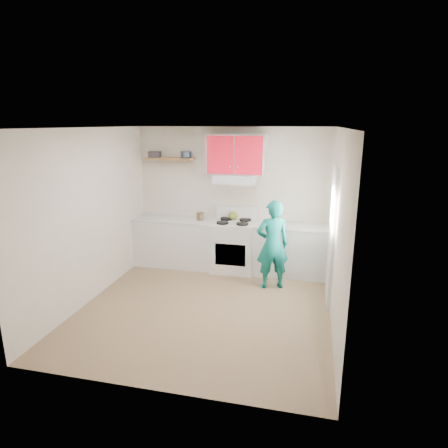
% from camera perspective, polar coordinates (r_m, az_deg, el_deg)
% --- Properties ---
extents(floor, '(3.80, 3.80, 0.00)m').
position_cam_1_polar(floor, '(5.86, -2.70, -12.21)').
color(floor, brown).
rests_on(floor, ground).
extents(ceiling, '(3.60, 3.80, 0.04)m').
position_cam_1_polar(ceiling, '(5.22, -3.06, 14.11)').
color(ceiling, white).
rests_on(ceiling, floor).
extents(back_wall, '(3.60, 0.04, 2.60)m').
position_cam_1_polar(back_wall, '(7.20, 1.26, 3.90)').
color(back_wall, beige).
rests_on(back_wall, floor).
extents(front_wall, '(3.60, 0.04, 2.60)m').
position_cam_1_polar(front_wall, '(3.70, -10.98, -7.09)').
color(front_wall, beige).
rests_on(front_wall, floor).
extents(left_wall, '(0.04, 3.80, 2.60)m').
position_cam_1_polar(left_wall, '(6.13, -19.29, 1.13)').
color(left_wall, beige).
rests_on(left_wall, floor).
extents(right_wall, '(0.04, 3.80, 2.60)m').
position_cam_1_polar(right_wall, '(5.21, 16.53, -0.96)').
color(right_wall, beige).
rests_on(right_wall, floor).
extents(door, '(0.05, 0.85, 2.05)m').
position_cam_1_polar(door, '(5.96, 15.75, -1.70)').
color(door, white).
rests_on(door, floor).
extents(door_glass, '(0.01, 0.55, 0.95)m').
position_cam_1_polar(door_glass, '(5.86, 15.78, 2.30)').
color(door_glass, white).
rests_on(door_glass, door).
extents(counter_left, '(1.52, 0.60, 0.90)m').
position_cam_1_polar(counter_left, '(7.41, -7.16, -2.68)').
color(counter_left, silver).
rests_on(counter_left, floor).
extents(counter_right, '(1.32, 0.60, 0.90)m').
position_cam_1_polar(counter_right, '(6.99, 9.92, -3.88)').
color(counter_right, silver).
rests_on(counter_right, floor).
extents(stove, '(0.76, 0.65, 0.92)m').
position_cam_1_polar(stove, '(7.08, 1.48, -3.31)').
color(stove, white).
rests_on(stove, floor).
extents(range_hood, '(0.76, 0.44, 0.15)m').
position_cam_1_polar(range_hood, '(6.90, 1.72, 6.75)').
color(range_hood, silver).
rests_on(range_hood, back_wall).
extents(upper_cabinets, '(1.02, 0.33, 0.70)m').
position_cam_1_polar(upper_cabinets, '(6.91, 1.84, 10.30)').
color(upper_cabinets, red).
rests_on(upper_cabinets, back_wall).
extents(shelf, '(0.90, 0.30, 0.04)m').
position_cam_1_polar(shelf, '(7.28, -7.98, 9.61)').
color(shelf, brown).
rests_on(shelf, back_wall).
extents(books, '(0.24, 0.19, 0.11)m').
position_cam_1_polar(books, '(7.35, -10.26, 10.14)').
color(books, '#362F33').
rests_on(books, shelf).
extents(tin, '(0.25, 0.25, 0.12)m').
position_cam_1_polar(tin, '(7.20, -5.68, 10.24)').
color(tin, '#333D4C').
rests_on(tin, shelf).
extents(kettle, '(0.24, 0.24, 0.15)m').
position_cam_1_polar(kettle, '(7.12, 1.35, 1.27)').
color(kettle, '#616D1E').
rests_on(kettle, stove).
extents(crock, '(0.17, 0.17, 0.16)m').
position_cam_1_polar(crock, '(7.10, -3.56, 1.09)').
color(crock, brown).
rests_on(crock, counter_left).
extents(cutting_board, '(0.29, 0.22, 0.02)m').
position_cam_1_polar(cutting_board, '(6.80, 6.44, -0.21)').
color(cutting_board, olive).
rests_on(cutting_board, counter_right).
extents(silicone_mat, '(0.30, 0.25, 0.01)m').
position_cam_1_polar(silicone_mat, '(6.86, 13.48, -0.47)').
color(silicone_mat, red).
rests_on(silicone_mat, counter_right).
extents(person, '(0.63, 0.51, 1.48)m').
position_cam_1_polar(person, '(6.30, 7.23, -3.08)').
color(person, '#0C6C61').
rests_on(person, floor).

